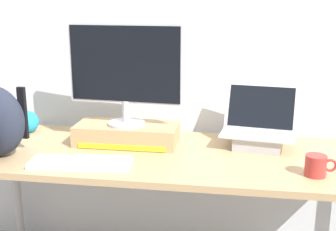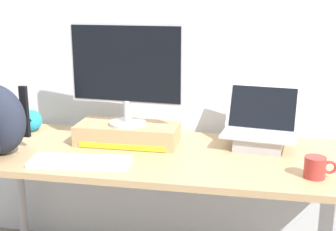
# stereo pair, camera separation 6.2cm
# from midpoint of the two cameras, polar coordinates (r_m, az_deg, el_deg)

# --- Properties ---
(back_wall) EXTENTS (7.00, 0.10, 2.60)m
(back_wall) POSITION_cam_midpoint_polar(r_m,az_deg,el_deg) (2.38, 0.95, 11.97)
(back_wall) COLOR silver
(back_wall) RESTS_ON ground
(desk) EXTENTS (2.00, 0.69, 0.73)m
(desk) POSITION_cam_midpoint_polar(r_m,az_deg,el_deg) (2.08, -0.85, -6.59)
(desk) COLOR tan
(desk) RESTS_ON ground
(toner_box_yellow) EXTENTS (0.50, 0.22, 0.10)m
(toner_box_yellow) POSITION_cam_midpoint_polar(r_m,az_deg,el_deg) (2.18, -6.14, -2.40)
(toner_box_yellow) COLOR tan
(toner_box_yellow) RESTS_ON desk
(desktop_monitor) EXTENTS (0.56, 0.18, 0.49)m
(desktop_monitor) POSITION_cam_midpoint_polar(r_m,az_deg,el_deg) (2.11, -6.39, 5.87)
(desktop_monitor) COLOR silver
(desktop_monitor) RESTS_ON toner_box_yellow
(open_laptop) EXTENTS (0.38, 0.28, 0.29)m
(open_laptop) POSITION_cam_midpoint_polar(r_m,az_deg,el_deg) (2.16, 10.83, -2.37)
(open_laptop) COLOR #ADADB2
(open_laptop) RESTS_ON desk
(external_keyboard) EXTENTS (0.45, 0.19, 0.02)m
(external_keyboard) POSITION_cam_midpoint_polar(r_m,az_deg,el_deg) (1.95, -12.10, -5.94)
(external_keyboard) COLOR white
(external_keyboard) RESTS_ON desk
(coffee_mug) EXTENTS (0.13, 0.09, 0.09)m
(coffee_mug) POSITION_cam_midpoint_polar(r_m,az_deg,el_deg) (1.88, 17.72, -6.18)
(coffee_mug) COLOR #B2332D
(coffee_mug) RESTS_ON desk
(plush_toy) EXTENTS (0.12, 0.12, 0.12)m
(plush_toy) POSITION_cam_midpoint_polar(r_m,az_deg,el_deg) (2.48, -18.34, -0.76)
(plush_toy) COLOR #2393CC
(plush_toy) RESTS_ON desk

